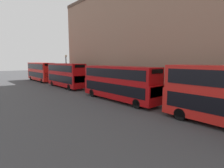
# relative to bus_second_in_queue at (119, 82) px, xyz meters

# --- Properties ---
(bus_second_in_queue) EXTENTS (2.59, 11.08, 4.16)m
(bus_second_in_queue) POSITION_rel_bus_second_in_queue_xyz_m (0.00, 0.00, 0.00)
(bus_second_in_queue) COLOR #B20C0F
(bus_second_in_queue) RESTS_ON ground
(bus_third_in_queue) EXTENTS (2.59, 10.20, 4.34)m
(bus_third_in_queue) POSITION_rel_bus_second_in_queue_xyz_m (-0.00, 14.01, 0.09)
(bus_third_in_queue) COLOR #B20C0F
(bus_third_in_queue) RESTS_ON ground
(bus_trailing) EXTENTS (2.59, 11.15, 4.38)m
(bus_trailing) POSITION_rel_bus_second_in_queue_xyz_m (-0.00, 27.17, 0.11)
(bus_trailing) COLOR red
(bus_trailing) RESTS_ON ground
(street_lamp) EXTENTS (0.44, 0.44, 6.03)m
(street_lamp) POSITION_rel_bus_second_in_queue_xyz_m (1.80, 17.37, 1.46)
(street_lamp) COLOR black
(street_lamp) RESTS_ON ground
(pedestrian) EXTENTS (0.36, 0.36, 1.67)m
(pedestrian) POSITION_rel_bus_second_in_queue_xyz_m (2.26, -7.75, -1.53)
(pedestrian) COLOR #26262D
(pedestrian) RESTS_ON ground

